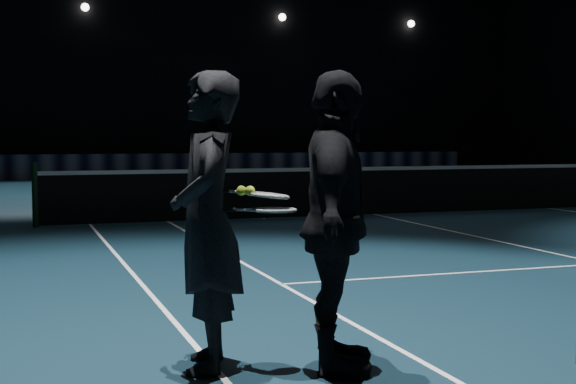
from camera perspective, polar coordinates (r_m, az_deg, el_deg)
name	(u,v)px	position (r m, az deg, el deg)	size (l,w,h in m)	color
floor	(377,215)	(15.84, 6.32, -1.64)	(36.00, 36.00, 0.00)	black
wall_back	(187,51)	(33.13, -7.20, 9.95)	(30.00, 30.00, 0.00)	black
court_lines	(377,215)	(15.84, 6.32, -1.63)	(10.98, 23.78, 0.01)	white
net_post_left	(35,195)	(14.30, -17.55, -0.20)	(0.10, 0.10, 1.10)	black
net_mesh	(377,192)	(15.80, 6.33, -0.02)	(12.80, 0.02, 0.86)	black
net_tape	(377,169)	(15.78, 6.35, 1.67)	(12.80, 0.03, 0.07)	white
sponsor_backdrop	(202,165)	(30.53, -6.17, 1.91)	(22.00, 0.15, 0.90)	black
fixtures_far	(188,12)	(33.13, -7.15, 12.56)	(20.00, 0.30, 0.30)	white
player_a	(207,221)	(5.32, -5.79, -2.07)	(0.72, 0.47, 1.98)	black
player_b	(336,222)	(5.23, 3.42, -2.15)	(1.16, 0.48, 1.98)	black
racket_lower	(275,210)	(5.25, -0.95, -1.29)	(0.68, 0.22, 0.03)	black
racket_upper	(268,195)	(5.29, -1.45, -0.23)	(0.68, 0.22, 0.03)	black
tennis_balls	(245,188)	(5.26, -3.06, 0.26)	(0.12, 0.10, 0.12)	#ABC429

